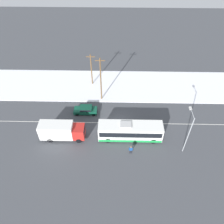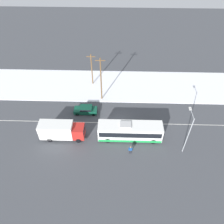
{
  "view_description": "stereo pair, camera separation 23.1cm",
  "coord_description": "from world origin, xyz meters",
  "px_view_note": "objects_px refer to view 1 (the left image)",
  "views": [
    {
      "loc": [
        -0.76,
        -27.21,
        29.21
      ],
      "look_at": [
        -1.39,
        1.42,
        1.4
      ],
      "focal_mm": 35.0,
      "sensor_mm": 36.0,
      "label": 1
    },
    {
      "loc": [
        -0.53,
        -27.21,
        29.21
      ],
      "look_at": [
        -1.39,
        1.42,
        1.4
      ],
      "focal_mm": 35.0,
      "sensor_mm": 36.0,
      "label": 2
    }
  ],
  "objects_px": {
    "box_truck": "(61,131)",
    "utility_pole_snowlot": "(91,69)",
    "streetlamp": "(189,129)",
    "pedestrian_at_stop": "(131,149)",
    "city_bus": "(130,131)",
    "utility_pole_roadside": "(101,79)",
    "sedan_car": "(86,110)"
  },
  "relations": [
    {
      "from": "box_truck",
      "to": "utility_pole_snowlot",
      "type": "relative_size",
      "value": 1.03
    },
    {
      "from": "streetlamp",
      "to": "utility_pole_snowlot",
      "type": "relative_size",
      "value": 1.05
    },
    {
      "from": "box_truck",
      "to": "pedestrian_at_stop",
      "type": "distance_m",
      "value": 11.9
    },
    {
      "from": "city_bus",
      "to": "utility_pole_roadside",
      "type": "bearing_deg",
      "value": 118.34
    },
    {
      "from": "city_bus",
      "to": "streetlamp",
      "type": "bearing_deg",
      "value": -14.28
    },
    {
      "from": "streetlamp",
      "to": "utility_pole_snowlot",
      "type": "distance_m",
      "value": 23.61
    },
    {
      "from": "sedan_car",
      "to": "pedestrian_at_stop",
      "type": "height_order",
      "value": "pedestrian_at_stop"
    },
    {
      "from": "pedestrian_at_stop",
      "to": "box_truck",
      "type": "bearing_deg",
      "value": 165.39
    },
    {
      "from": "streetlamp",
      "to": "box_truck",
      "type": "bearing_deg",
      "value": 174.63
    },
    {
      "from": "city_bus",
      "to": "box_truck",
      "type": "bearing_deg",
      "value": -178.6
    },
    {
      "from": "pedestrian_at_stop",
      "to": "streetlamp",
      "type": "height_order",
      "value": "streetlamp"
    },
    {
      "from": "box_truck",
      "to": "utility_pole_snowlot",
      "type": "height_order",
      "value": "utility_pole_snowlot"
    },
    {
      "from": "box_truck",
      "to": "pedestrian_at_stop",
      "type": "height_order",
      "value": "box_truck"
    },
    {
      "from": "city_bus",
      "to": "pedestrian_at_stop",
      "type": "relative_size",
      "value": 6.07
    },
    {
      "from": "box_truck",
      "to": "streetlamp",
      "type": "height_order",
      "value": "streetlamp"
    },
    {
      "from": "pedestrian_at_stop",
      "to": "utility_pole_snowlot",
      "type": "relative_size",
      "value": 0.24
    },
    {
      "from": "pedestrian_at_stop",
      "to": "utility_pole_snowlot",
      "type": "distance_m",
      "value": 20.06
    },
    {
      "from": "sedan_car",
      "to": "utility_pole_roadside",
      "type": "height_order",
      "value": "utility_pole_roadside"
    },
    {
      "from": "utility_pole_snowlot",
      "to": "utility_pole_roadside",
      "type": "bearing_deg",
      "value": -65.5
    },
    {
      "from": "sedan_car",
      "to": "streetlamp",
      "type": "bearing_deg",
      "value": 154.26
    },
    {
      "from": "box_truck",
      "to": "utility_pole_roadside",
      "type": "xyz_separation_m",
      "value": [
        6.1,
        10.24,
        3.12
      ]
    },
    {
      "from": "city_bus",
      "to": "utility_pole_snowlot",
      "type": "xyz_separation_m",
      "value": [
        -7.69,
        15.04,
        2.18
      ]
    },
    {
      "from": "city_bus",
      "to": "utility_pole_snowlot",
      "type": "height_order",
      "value": "utility_pole_snowlot"
    },
    {
      "from": "city_bus",
      "to": "pedestrian_at_stop",
      "type": "xyz_separation_m",
      "value": [
        0.02,
        -3.28,
        -0.55
      ]
    },
    {
      "from": "sedan_car",
      "to": "utility_pole_roadside",
      "type": "distance_m",
      "value": 6.43
    },
    {
      "from": "streetlamp",
      "to": "utility_pole_roadside",
      "type": "bearing_deg",
      "value": 138.8
    },
    {
      "from": "city_bus",
      "to": "pedestrian_at_stop",
      "type": "distance_m",
      "value": 3.32
    },
    {
      "from": "box_truck",
      "to": "utility_pole_roadside",
      "type": "height_order",
      "value": "utility_pole_roadside"
    },
    {
      "from": "box_truck",
      "to": "pedestrian_at_stop",
      "type": "xyz_separation_m",
      "value": [
        11.5,
        -3.0,
        -0.72
      ]
    },
    {
      "from": "box_truck",
      "to": "pedestrian_at_stop",
      "type": "bearing_deg",
      "value": -14.61
    },
    {
      "from": "pedestrian_at_stop",
      "to": "utility_pole_roadside",
      "type": "relative_size",
      "value": 0.18
    },
    {
      "from": "streetlamp",
      "to": "city_bus",
      "type": "bearing_deg",
      "value": 165.72
    }
  ]
}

